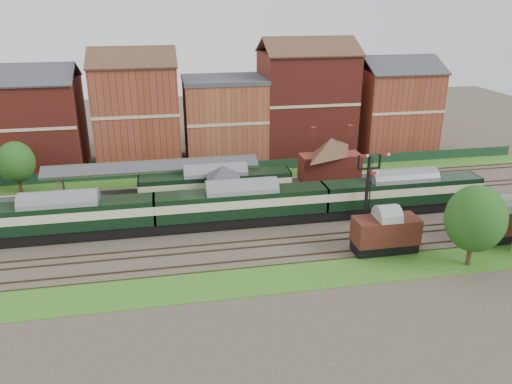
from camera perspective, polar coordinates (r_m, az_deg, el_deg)
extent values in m
plane|color=#473D33|center=(56.23, -0.15, -3.62)|extent=(160.00, 160.00, 0.00)
cube|color=#2D6619|center=(70.84, -2.56, 1.78)|extent=(90.00, 4.50, 0.06)
cube|color=#2D6619|center=(45.85, 2.70, -9.80)|extent=(90.00, 5.00, 0.06)
cube|color=#193823|center=(72.48, -2.80, 2.84)|extent=(90.00, 0.12, 1.50)
cube|color=#2D2D2D|center=(64.34, -6.15, 0.05)|extent=(55.00, 3.40, 1.00)
cube|color=#5F6F4F|center=(58.26, -3.64, -1.45)|extent=(3.40, 3.20, 2.40)
cube|color=#515635|center=(57.45, -3.70, 0.58)|extent=(3.60, 3.40, 2.00)
pyramid|color=#383A3F|center=(56.83, -3.74, 2.27)|extent=(5.40, 5.40, 1.60)
cube|color=brown|center=(59.72, 3.99, -0.97)|extent=(3.00, 2.40, 2.20)
cube|color=#4C3323|center=(58.60, 4.19, 0.10)|extent=(3.20, 1.34, 0.79)
cube|color=#4C3323|center=(59.77, 3.87, 0.54)|extent=(3.20, 1.34, 0.79)
cube|color=maroon|center=(66.95, 8.43, 2.85)|extent=(8.00, 3.00, 3.50)
pyramid|color=#4C3323|center=(66.11, 8.56, 5.19)|extent=(8.10, 8.10, 2.20)
cube|color=maroon|center=(65.20, 6.50, 5.52)|extent=(0.60, 0.60, 1.60)
cube|color=maroon|center=(66.83, 10.62, 5.68)|extent=(0.60, 0.60, 1.60)
cube|color=#515635|center=(63.44, -21.59, 0.43)|extent=(0.22, 0.22, 3.40)
cube|color=#515635|center=(65.34, -1.96, 2.56)|extent=(0.22, 0.22, 3.40)
cube|color=#383A3F|center=(61.93, -11.76, 2.90)|extent=(26.00, 1.99, 0.90)
cube|color=#383A3F|center=(63.74, -11.76, 3.42)|extent=(26.00, 1.99, 0.90)
cube|color=#515635|center=(62.72, -11.78, 3.49)|extent=(26.00, 0.20, 0.20)
cube|color=black|center=(55.82, 12.54, 0.11)|extent=(0.25, 0.25, 8.00)
cube|color=black|center=(54.95, 12.75, 2.64)|extent=(2.60, 0.18, 0.18)
cube|color=#B2140F|center=(54.26, 12.24, 4.06)|extent=(1.10, 0.08, 0.25)
cube|color=#B2140F|center=(55.23, 14.54, 4.16)|extent=(1.10, 0.08, 0.25)
cube|color=black|center=(51.24, 12.40, -1.83)|extent=(0.25, 0.25, 8.00)
cube|color=#B2140F|center=(50.15, 13.31, 2.11)|extent=(1.10, 0.08, 0.25)
cube|color=maroon|center=(79.23, -24.29, 6.90)|extent=(14.00, 10.00, 13.00)
cube|color=brown|center=(76.90, -13.41, 8.59)|extent=(12.00, 10.00, 15.00)
cube|color=#975230|center=(77.73, -3.62, 8.12)|extent=(12.00, 10.00, 12.00)
cube|color=maroon|center=(79.94, 5.76, 9.89)|extent=(14.00, 10.00, 16.00)
cube|color=brown|center=(85.67, 15.51, 8.98)|extent=(12.00, 10.00, 13.00)
cube|color=black|center=(56.17, -21.08, -4.35)|extent=(18.93, 2.65, 1.16)
cube|color=black|center=(55.41, -21.34, -2.53)|extent=(18.93, 2.94, 2.73)
cube|color=beige|center=(55.28, -21.39, -2.22)|extent=(18.95, 2.98, 0.95)
cube|color=slate|center=(54.84, -21.55, -1.07)|extent=(18.93, 2.94, 0.63)
cube|color=black|center=(55.69, -1.61, -3.04)|extent=(18.93, 2.65, 1.16)
cube|color=black|center=(54.92, -1.63, -1.19)|extent=(18.93, 2.94, 2.73)
cube|color=beige|center=(54.79, -1.63, -0.88)|extent=(18.95, 2.98, 0.95)
cube|color=slate|center=(54.35, -1.64, 0.29)|extent=(18.93, 2.94, 0.63)
cube|color=black|center=(61.36, 16.12, -1.55)|extent=(18.93, 2.65, 1.16)
cube|color=black|center=(60.66, 16.30, 0.15)|extent=(18.93, 2.94, 2.73)
cube|color=beige|center=(60.54, 16.34, 0.44)|extent=(18.95, 2.98, 0.95)
cube|color=slate|center=(60.14, 16.45, 1.50)|extent=(18.93, 2.94, 0.63)
cube|color=black|center=(61.37, -4.58, -0.75)|extent=(18.33, 2.57, 1.12)
cube|color=black|center=(60.69, -4.63, 0.90)|extent=(18.33, 2.85, 2.65)
cube|color=beige|center=(60.58, -4.64, 1.19)|extent=(18.35, 2.89, 0.92)
cube|color=slate|center=(60.19, -4.67, 2.22)|extent=(18.33, 2.85, 0.61)
cube|color=black|center=(51.56, 14.43, -5.99)|extent=(6.35, 2.34, 0.95)
cube|color=#421813|center=(50.80, 14.61, -4.24)|extent=(6.35, 2.75, 2.54)
cube|color=gray|center=(50.23, 14.75, -2.80)|extent=(6.35, 2.75, 0.47)
cube|color=black|center=(58.08, 26.21, -4.43)|extent=(6.41, 2.36, 0.96)
cube|color=#421813|center=(57.41, 26.50, -2.84)|extent=(6.41, 2.78, 2.56)
cube|color=gray|center=(56.90, 26.73, -1.54)|extent=(6.41, 2.78, 0.47)
cylinder|color=#382619|center=(51.15, 23.30, -5.85)|extent=(0.44, 0.44, 3.73)
ellipsoid|color=#123D11|center=(49.95, 23.80, -2.80)|extent=(5.48, 5.48, 6.30)
cylinder|color=#382619|center=(71.47, -25.42, 1.17)|extent=(0.44, 0.44, 3.18)
ellipsoid|color=#123D11|center=(70.73, -25.74, 3.10)|extent=(4.67, 4.67, 5.37)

